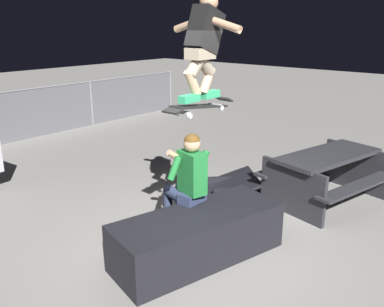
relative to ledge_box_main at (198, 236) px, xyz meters
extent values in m
plane|color=gray|center=(0.17, 0.15, -0.27)|extent=(40.00, 40.00, 0.00)
cube|color=black|center=(0.00, 0.00, 0.00)|extent=(2.09, 1.19, 0.55)
cube|color=#2D3856|center=(0.21, 0.27, 0.33)|extent=(0.32, 0.20, 0.12)
cube|color=#1E7233|center=(0.21, 0.27, 0.64)|extent=(0.28, 0.38, 0.50)
sphere|color=tan|center=(0.21, 0.27, 0.99)|extent=(0.20, 0.20, 0.20)
sphere|color=brown|center=(0.21, 0.27, 1.01)|extent=(0.19, 0.19, 0.19)
cylinder|color=#1E7233|center=(0.03, 0.38, 0.72)|extent=(0.20, 0.12, 0.29)
cylinder|color=tan|center=(0.14, 0.46, 0.82)|extent=(0.25, 0.13, 0.19)
cylinder|color=#1E7233|center=(0.42, 0.28, 0.72)|extent=(0.20, 0.12, 0.29)
cylinder|color=tan|center=(0.37, 0.40, 0.82)|extent=(0.25, 0.13, 0.19)
cylinder|color=#2D3856|center=(0.17, 0.49, 0.31)|extent=(0.23, 0.42, 0.14)
cylinder|color=#2D3856|center=(0.22, 0.68, 0.02)|extent=(0.11, 0.11, 0.51)
cube|color=white|center=(0.23, 0.73, -0.23)|extent=(0.16, 0.28, 0.08)
cylinder|color=#2D3856|center=(0.35, 0.45, 0.31)|extent=(0.23, 0.42, 0.14)
cylinder|color=#2D3856|center=(0.40, 0.64, 0.02)|extent=(0.11, 0.11, 0.51)
cube|color=white|center=(0.41, 0.69, -0.23)|extent=(0.16, 0.28, 0.08)
cube|color=black|center=(0.28, 0.22, 1.42)|extent=(0.80, 0.21, 0.11)
cube|color=black|center=(0.73, 0.22, 1.44)|extent=(0.12, 0.20, 0.07)
cube|color=black|center=(-0.17, 0.21, 1.44)|extent=(0.12, 0.20, 0.04)
cube|color=#99999E|center=(0.56, 0.22, 1.39)|extent=(0.06, 0.16, 0.04)
cylinder|color=white|center=(0.56, 0.31, 1.37)|extent=(0.05, 0.03, 0.05)
cylinder|color=white|center=(0.56, 0.13, 1.37)|extent=(0.05, 0.03, 0.05)
cube|color=#99999E|center=(0.00, 0.21, 1.39)|extent=(0.06, 0.16, 0.04)
cylinder|color=white|center=(0.00, 0.30, 1.37)|extent=(0.05, 0.03, 0.05)
cylinder|color=white|center=(0.00, 0.12, 1.37)|extent=(0.05, 0.03, 0.05)
cube|color=#2D9E66|center=(0.46, 0.22, 1.53)|extent=(0.26, 0.10, 0.08)
cube|color=#2D9E66|center=(0.10, 0.21, 1.53)|extent=(0.26, 0.10, 0.08)
cylinder|color=tan|center=(0.41, 0.22, 1.69)|extent=(0.24, 0.10, 0.31)
cylinder|color=gray|center=(0.33, 0.22, 1.89)|extent=(0.33, 0.13, 0.33)
cylinder|color=tan|center=(0.15, 0.21, 1.69)|extent=(0.24, 0.10, 0.31)
cylinder|color=gray|center=(0.23, 0.22, 1.89)|extent=(0.33, 0.13, 0.33)
cube|color=gray|center=(0.28, 0.22, 1.99)|extent=(0.30, 0.20, 0.12)
cube|color=black|center=(0.36, 0.22, 2.23)|extent=(0.45, 0.23, 0.52)
sphere|color=tan|center=(0.42, 0.22, 2.51)|extent=(0.20, 0.20, 0.20)
cylinder|color=tan|center=(0.38, 0.44, 2.29)|extent=(0.09, 0.45, 0.19)
cylinder|color=tan|center=(0.38, 0.00, 2.29)|extent=(0.09, 0.45, 0.19)
cube|color=black|center=(1.76, 0.90, -0.24)|extent=(1.34, 1.33, 0.06)
cube|color=black|center=(1.76, 0.90, -0.18)|extent=(1.31, 1.30, 0.36)
cube|color=black|center=(1.76, 1.23, -0.19)|extent=(0.71, 0.64, 0.17)
cube|color=black|center=(1.76, 0.58, -0.19)|extent=(0.71, 0.64, 0.17)
cube|color=#28282D|center=(2.47, -0.43, 0.45)|extent=(1.81, 1.05, 0.06)
cube|color=#28282D|center=(2.59, 0.11, 0.15)|extent=(1.71, 0.61, 0.04)
cube|color=#28282D|center=(2.35, -0.96, 0.15)|extent=(1.71, 0.61, 0.04)
cube|color=#28282D|center=(3.22, -0.60, 0.09)|extent=(0.30, 1.09, 0.72)
cube|color=#28282D|center=(1.72, -0.26, 0.09)|extent=(0.30, 1.09, 0.72)
cylinder|color=slate|center=(3.17, 6.27, 0.30)|extent=(0.05, 0.05, 1.14)
cylinder|color=slate|center=(6.17, 6.27, 0.30)|extent=(0.05, 0.05, 1.14)
camera|label=1|loc=(-3.18, -2.64, 2.29)|focal=38.38mm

